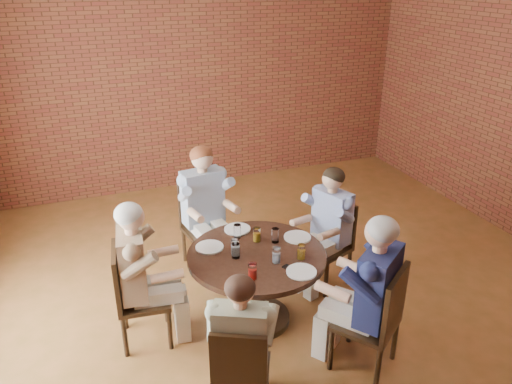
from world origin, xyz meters
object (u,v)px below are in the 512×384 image
object	(u,v)px
diner_b	(206,209)
diner_e	(369,295)
chair_c	(133,292)
chair_b	(203,220)
chair_a	(332,239)
smartphone	(290,268)
chair_e	(378,318)
chair_d	(241,372)
diner_d	(242,349)
diner_a	(327,229)
diner_c	(141,275)
dining_table	(257,274)

from	to	relation	value
diner_b	diner_e	xyz separation A→B (m)	(0.80, -1.99, 0.01)
chair_c	chair_b	bearing A→B (deg)	-33.97
chair_a	diner_b	xyz separation A→B (m)	(-1.15, 0.77, 0.20)
smartphone	chair_e	bearing A→B (deg)	-73.96
diner_e	chair_d	bearing A→B (deg)	-26.50
diner_d	smartphone	size ratio (longest dim) A/B	9.97
diner_d	diner_e	xyz separation A→B (m)	(1.13, 0.13, 0.08)
diner_d	chair_a	bearing A→B (deg)	-111.09
diner_d	chair_b	bearing A→B (deg)	-71.62
diner_e	smartphone	world-z (taller)	diner_e
chair_d	smartphone	bearing A→B (deg)	-107.67
chair_e	chair_b	bearing A→B (deg)	-104.32
diner_a	diner_c	world-z (taller)	diner_c
dining_table	chair_e	bearing A→B (deg)	-53.70
chair_c	diner_d	world-z (taller)	diner_d
dining_table	chair_c	size ratio (longest dim) A/B	1.32
chair_b	diner_d	distance (m)	2.24
chair_b	diner_d	bearing A→B (deg)	-106.56
dining_table	diner_d	bearing A→B (deg)	-116.54
diner_c	chair_e	size ratio (longest dim) A/B	1.39
diner_c	chair_d	bearing A→B (deg)	-150.73
diner_a	diner_b	world-z (taller)	diner_b
chair_c	chair_a	bearing A→B (deg)	-77.24
chair_b	chair_d	size ratio (longest dim) A/B	1.09
chair_e	chair_a	bearing A→B (deg)	-138.94
chair_d	diner_c	bearing A→B (deg)	-40.88
chair_c	chair_d	size ratio (longest dim) A/B	1.07
diner_a	chair_c	distance (m)	2.03
chair_b	chair_c	xyz separation A→B (m)	(-0.93, -1.09, -0.01)
chair_c	diner_d	bearing A→B (deg)	-144.62
chair_b	smartphone	size ratio (longest dim) A/B	7.71
dining_table	diner_d	xyz separation A→B (m)	(-0.50, -1.00, 0.10)
diner_a	chair_b	size ratio (longest dim) A/B	1.35
chair_a	diner_c	xyz separation A→B (m)	(-2.01, -0.23, 0.18)
dining_table	chair_e	xyz separation A→B (m)	(0.69, -0.94, -0.00)
diner_b	diner_c	distance (m)	1.32
dining_table	diner_e	bearing A→B (deg)	-53.70
smartphone	diner_e	bearing A→B (deg)	-73.32
chair_c	diner_c	xyz separation A→B (m)	(0.09, -0.01, 0.17)
chair_e	diner_e	size ratio (longest dim) A/B	0.69
diner_c	chair_d	distance (m)	1.30
dining_table	diner_c	xyz separation A→B (m)	(-1.02, 0.12, 0.16)
chair_e	smartphone	bearing A→B (deg)	-85.44
chair_b	diner_d	size ratio (longest dim) A/B	0.77
dining_table	smartphone	distance (m)	0.44
diner_b	chair_d	distance (m)	2.23
chair_d	diner_b	bearing A→B (deg)	-72.95
diner_a	diner_d	size ratio (longest dim) A/B	1.04
diner_d	diner_a	bearing A→B (deg)	-110.14
chair_b	diner_c	size ratio (longest dim) A/B	0.71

